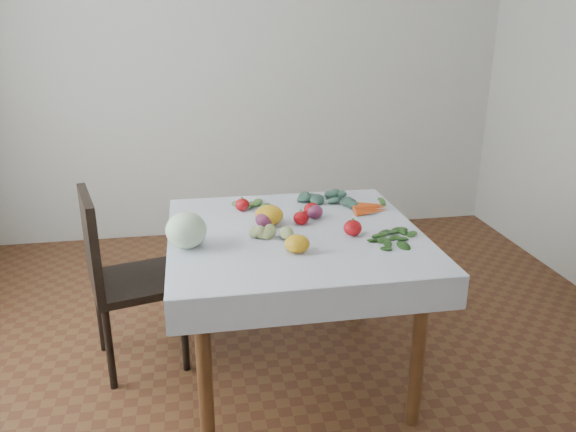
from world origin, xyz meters
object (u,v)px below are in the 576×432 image
Objects in this scene: cabbage at (186,230)px; carrot_bunch at (371,208)px; chair at (117,270)px; heirloom_back at (269,215)px; table at (295,252)px.

cabbage is 0.94× the size of carrot_bunch.
chair is 0.78m from heirloom_back.
cabbage is at bearing -168.24° from table.
heirloom_back is at bearing 28.83° from cabbage.
chair is 6.92× the size of heirloom_back.
table is at bearing -15.65° from chair.
chair is at bearing 179.30° from carrot_bunch.
heirloom_back is at bearing -9.62° from chair.
heirloom_back is at bearing 133.14° from table.
carrot_bunch reaches higher than table.
chair is at bearing 170.38° from heirloom_back.
heirloom_back is (-0.10, 0.11, 0.15)m from table.
carrot_bunch is (0.91, 0.32, -0.06)m from cabbage.
chair reaches higher than heirloom_back.
cabbage is 0.43m from heirloom_back.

